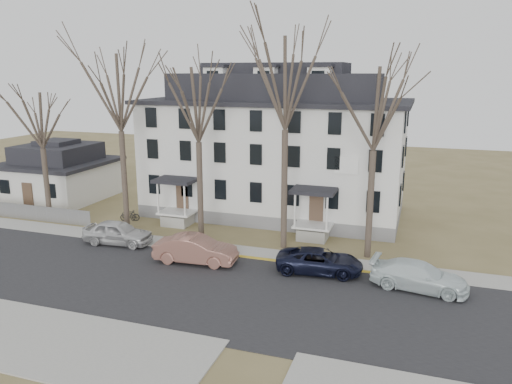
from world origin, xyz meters
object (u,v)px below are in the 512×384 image
(small_house, at_px, (59,174))
(tree_mid_left, at_px, (198,99))
(tree_bungalow, at_px, (40,117))
(bicycle_left, at_px, (128,215))
(tree_mid_right, at_px, (376,103))
(car_white, at_px, (419,277))
(bicycle_right, at_px, (130,216))
(car_silver, at_px, (118,233))
(tree_center, at_px, (286,77))
(boarding_house, at_px, (276,148))
(car_navy, at_px, (320,262))
(car_tan, at_px, (196,250))
(tree_far_left, at_px, (118,87))

(small_house, height_order, tree_mid_left, tree_mid_left)
(tree_bungalow, height_order, bicycle_left, tree_bungalow)
(tree_mid_right, bearing_deg, tree_mid_left, 180.00)
(car_white, relative_size, bicycle_right, 3.40)
(small_house, bearing_deg, tree_bungalow, -57.16)
(car_silver, bearing_deg, tree_mid_left, -61.53)
(tree_mid_left, xyz_separation_m, car_silver, (-4.76, -3.03, -8.80))
(car_white, bearing_deg, tree_bungalow, 89.06)
(car_silver, height_order, car_white, car_silver)
(small_house, relative_size, car_silver, 1.85)
(tree_bungalow, bearing_deg, bicycle_right, 16.41)
(car_white, bearing_deg, bicycle_right, 82.21)
(tree_mid_left, height_order, car_silver, tree_mid_left)
(tree_center, bearing_deg, tree_bungalow, 180.00)
(car_white, bearing_deg, boarding_house, 51.04)
(tree_mid_left, xyz_separation_m, car_navy, (9.15, -3.54, -8.91))
(tree_bungalow, bearing_deg, car_tan, -16.76)
(tree_mid_right, distance_m, tree_bungalow, 24.54)
(tree_mid_left, xyz_separation_m, car_white, (14.65, -4.10, -8.86))
(tree_far_left, xyz_separation_m, tree_center, (12.00, 0.00, 0.74))
(tree_far_left, xyz_separation_m, tree_mid_left, (6.00, 0.00, -0.74))
(boarding_house, xyz_separation_m, tree_mid_left, (-3.00, -8.15, 4.22))
(small_house, xyz_separation_m, tree_mid_left, (17.00, -6.20, 7.35))
(car_silver, xyz_separation_m, car_white, (19.40, -1.07, -0.06))
(small_house, bearing_deg, car_white, -18.02)
(tree_mid_right, xyz_separation_m, tree_bungalow, (-24.50, 0.00, -1.48))
(car_white, height_order, bicycle_right, car_white)
(tree_bungalow, bearing_deg, tree_far_left, 0.00)
(tree_far_left, relative_size, tree_mid_right, 1.08)
(car_tan, height_order, bicycle_right, car_tan)
(boarding_house, relative_size, tree_center, 1.41)
(tree_center, bearing_deg, bicycle_right, 172.09)
(tree_center, distance_m, bicycle_left, 17.12)
(car_tan, xyz_separation_m, bicycle_left, (-8.89, 6.49, -0.43))
(bicycle_right, bearing_deg, tree_center, -119.09)
(tree_mid_left, height_order, car_white, tree_mid_left)
(tree_far_left, bearing_deg, tree_bungalow, 180.00)
(tree_mid_left, bearing_deg, car_navy, -21.18)
(tree_bungalow, xyz_separation_m, car_navy, (22.15, -3.54, -7.43))
(small_house, distance_m, tree_mid_right, 30.08)
(car_silver, bearing_deg, tree_mid_right, -83.46)
(tree_far_left, relative_size, bicycle_left, 8.97)
(tree_far_left, height_order, car_tan, tree_far_left)
(tree_mid_left, relative_size, tree_mid_right, 1.00)
(tree_far_left, height_order, car_white, tree_far_left)
(tree_bungalow, distance_m, car_white, 28.90)
(tree_far_left, relative_size, car_silver, 2.92)
(boarding_house, height_order, tree_center, tree_center)
(tree_bungalow, relative_size, car_navy, 2.17)
(small_house, relative_size, tree_mid_left, 0.68)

